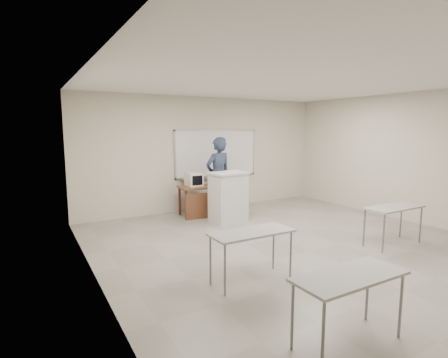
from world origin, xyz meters
TOP-DOWN VIEW (x-y plane):
  - floor at (0.00, 0.00)m, footprint 7.00×8.00m
  - whiteboard at (0.30, 3.97)m, footprint 2.48×0.10m
  - student_desks at (-0.00, -1.35)m, footprint 4.40×2.20m
  - instructor_desk at (-0.40, 3.19)m, footprint 1.29×0.65m
  - podium at (-0.20, 2.50)m, footprint 0.82×0.60m
  - crt_monitor at (-0.65, 3.43)m, footprint 0.36×0.41m
  - laptop at (0.00, 3.45)m, footprint 0.30×0.28m
  - mouse at (-0.20, 3.10)m, footprint 0.10×0.07m
  - keyboard at (-0.07, 2.58)m, footprint 0.44×0.22m
  - presenter at (-0.09, 3.19)m, footprint 0.78×0.56m

SIDE VIEW (x-z plane):
  - floor at x=0.00m, z-range -0.01..0.00m
  - instructor_desk at x=-0.40m, z-range 0.15..0.90m
  - podium at x=-0.20m, z-range 0.00..1.17m
  - student_desks at x=0.00m, z-range 0.31..1.04m
  - mouse at x=-0.20m, z-range 0.75..0.79m
  - laptop at x=0.00m, z-range 0.69..0.91m
  - crt_monitor at x=-0.65m, z-range 0.74..1.08m
  - presenter at x=-0.09m, z-range 0.00..1.96m
  - keyboard at x=-0.07m, z-range 1.16..1.19m
  - whiteboard at x=0.30m, z-range 0.83..2.14m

